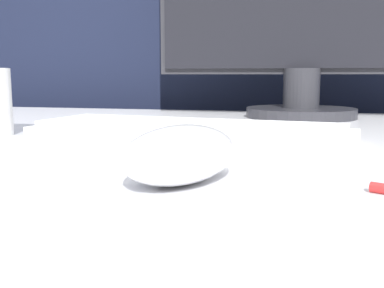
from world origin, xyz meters
name	(u,v)px	position (x,y,z in m)	size (l,w,h in m)	color
partition_panel	(286,190)	(0.00, 0.71, 0.54)	(5.00, 0.03, 1.08)	black
computer_mouse_near	(181,154)	(-0.07, -0.17, 0.79)	(0.11, 0.14, 0.05)	white
keyboard	(189,131)	(-0.12, 0.07, 0.78)	(0.45, 0.19, 0.02)	white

